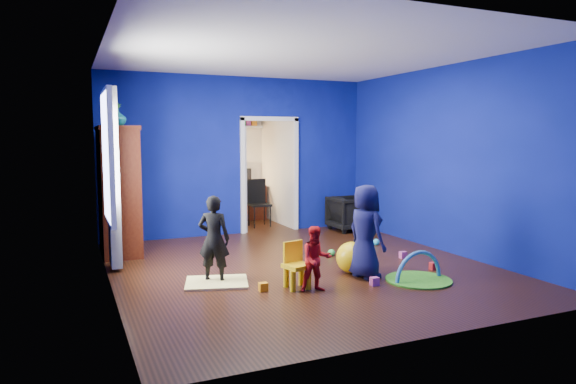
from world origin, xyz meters
name	(u,v)px	position (x,y,z in m)	size (l,w,h in m)	color
floor	(301,267)	(0.00, 0.00, 0.00)	(5.00, 5.50, 0.01)	black
ceiling	(302,53)	(0.00, 0.00, 2.90)	(5.00, 5.50, 0.01)	white
wall_back	(239,156)	(0.00, 2.75, 1.45)	(5.00, 0.02, 2.90)	navy
wall_front	(435,177)	(0.00, -2.75, 1.45)	(5.00, 0.02, 2.90)	navy
wall_left	(107,167)	(-2.50, 0.00, 1.45)	(0.02, 5.50, 2.90)	navy
wall_right	(448,159)	(2.50, 0.00, 1.45)	(0.02, 5.50, 2.90)	navy
alcove	(254,164)	(0.60, 3.62, 1.25)	(1.00, 1.75, 2.50)	silver
armchair	(350,213)	(2.06, 2.20, 0.33)	(0.71, 0.73, 0.66)	black
child_black	(214,239)	(-1.30, -0.22, 0.54)	(0.40, 0.26, 1.08)	black
child_navy	(366,231)	(0.53, -0.80, 0.60)	(0.58, 0.38, 1.20)	#0E1433
toddler_red	(316,259)	(-0.32, -1.09, 0.38)	(0.37, 0.29, 0.77)	red
vase	(118,117)	(-2.22, 1.60, 2.08)	(0.23, 0.23, 0.24)	#0D6168
potted_plant	(115,114)	(-2.22, 2.12, 2.15)	(0.21, 0.21, 0.37)	#318732
tv_armoire	(119,190)	(-2.22, 1.90, 0.98)	(0.58, 1.14, 1.96)	#3A1809
crt_tv	(121,188)	(-2.18, 1.90, 1.02)	(0.46, 0.70, 0.54)	silver
yellow_blanket	(217,282)	(-1.30, -0.32, 0.01)	(0.75, 0.60, 0.03)	#F2E07A
hopper_ball	(352,258)	(0.48, -0.55, 0.21)	(0.42, 0.42, 0.42)	yellow
kid_chair	(297,268)	(-0.47, -0.89, 0.25)	(0.28, 0.28, 0.50)	yellow
play_mat	(418,280)	(1.06, -1.20, 0.01)	(0.82, 0.82, 0.02)	green
toy_arch	(418,279)	(1.06, -1.20, 0.02)	(0.74, 0.74, 0.05)	#3F8CD8
window_left	(106,157)	(-2.48, 0.35, 1.55)	(0.03, 0.95, 1.55)	white
curtain	(113,178)	(-2.37, 0.90, 1.25)	(0.14, 0.42, 2.40)	slate
doorway	(269,177)	(0.60, 2.75, 1.05)	(1.16, 0.10, 2.10)	white
study_desk	(244,203)	(0.60, 4.26, 0.38)	(0.88, 0.44, 0.75)	#3D140A
desk_monitor	(242,176)	(0.60, 4.38, 0.95)	(0.40, 0.05, 0.32)	black
desk_lamp	(231,177)	(0.32, 4.32, 0.93)	(0.14, 0.14, 0.14)	#FFD88C
folding_chair	(259,204)	(0.60, 3.30, 0.46)	(0.40, 0.40, 0.92)	black
book_shelf	(242,127)	(0.60, 4.37, 2.02)	(0.88, 0.24, 0.04)	white
toy_0	(434,266)	(1.59, -0.84, 0.05)	(0.10, 0.08, 0.10)	red
toy_1	(376,242)	(1.77, 0.83, 0.06)	(0.11, 0.11, 0.11)	#25A5D4
toy_2	(263,287)	(-0.88, -0.84, 0.05)	(0.10, 0.08, 0.10)	orange
toy_3	(331,252)	(0.70, 0.43, 0.06)	(0.11, 0.11, 0.11)	green
toy_4	(403,255)	(1.61, -0.13, 0.05)	(0.10, 0.08, 0.10)	#BD478C
toy_5	(375,281)	(0.44, -1.16, 0.05)	(0.10, 0.08, 0.10)	#CA4C94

